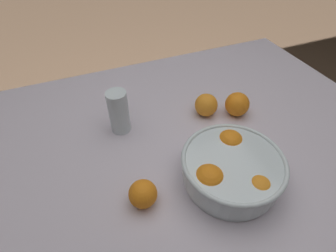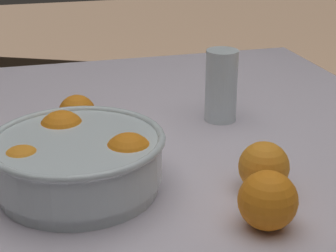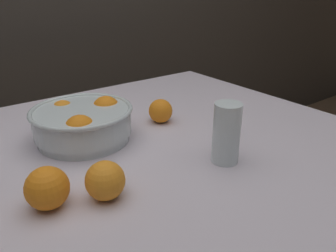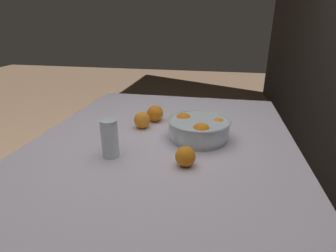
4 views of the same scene
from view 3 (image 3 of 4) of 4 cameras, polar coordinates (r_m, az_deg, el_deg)
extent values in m
cube|color=silver|center=(0.83, -8.11, -6.24)|extent=(1.39, 1.11, 0.03)
cylinder|color=#936B47|center=(1.68, 3.26, -4.32)|extent=(0.05, 0.05, 0.73)
cylinder|color=silver|center=(0.92, -14.35, -1.65)|extent=(0.25, 0.25, 0.02)
cylinder|color=silver|center=(0.91, -14.62, 0.81)|extent=(0.26, 0.26, 0.06)
torus|color=silver|center=(0.89, -14.83, 2.71)|extent=(0.27, 0.27, 0.01)
sphere|color=orange|center=(0.94, -10.70, 2.72)|extent=(0.08, 0.08, 0.08)
sphere|color=orange|center=(0.97, -17.76, 2.21)|extent=(0.07, 0.07, 0.07)
sphere|color=orange|center=(0.83, -15.03, -0.82)|extent=(0.08, 0.08, 0.08)
cylinder|color=#F4A314|center=(0.78, 10.02, -2.99)|extent=(0.06, 0.06, 0.09)
cylinder|color=silver|center=(0.77, 10.15, -1.26)|extent=(0.06, 0.06, 0.15)
sphere|color=orange|center=(1.00, -1.31, 2.64)|extent=(0.07, 0.07, 0.07)
sphere|color=orange|center=(0.66, -10.88, -9.30)|extent=(0.08, 0.08, 0.08)
sphere|color=orange|center=(0.66, -20.29, -10.10)|extent=(0.08, 0.08, 0.08)
camera|label=1|loc=(1.29, -9.18, 32.75)|focal=28.00mm
camera|label=2|loc=(0.98, -68.88, 11.19)|focal=60.00mm
camera|label=4|loc=(1.60, 23.09, 25.09)|focal=28.00mm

